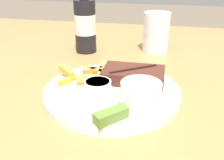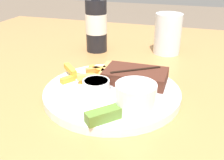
% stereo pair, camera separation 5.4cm
% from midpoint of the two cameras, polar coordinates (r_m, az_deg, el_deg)
% --- Properties ---
extents(dining_table, '(1.40, 1.34, 0.73)m').
position_cam_midpoint_polar(dining_table, '(0.59, 2.65, -9.05)').
color(dining_table, '#A87542').
rests_on(dining_table, ground_plane).
extents(dinner_plate, '(0.28, 0.28, 0.02)m').
position_cam_midpoint_polar(dinner_plate, '(0.55, 2.80, -2.81)').
color(dinner_plate, white).
rests_on(dinner_plate, dining_table).
extents(steak_portion, '(0.13, 0.08, 0.03)m').
position_cam_midpoint_polar(steak_portion, '(0.58, 7.80, 0.84)').
color(steak_portion, '#472319').
rests_on(steak_portion, dinner_plate).
extents(fries_pile, '(0.17, 0.11, 0.02)m').
position_cam_midpoint_polar(fries_pile, '(0.58, -0.70, 0.96)').
color(fries_pile, orange).
rests_on(fries_pile, dinner_plate).
extents(coleslaw_cup, '(0.07, 0.07, 0.05)m').
position_cam_midpoint_polar(coleslaw_cup, '(0.46, 8.53, -3.55)').
color(coleslaw_cup, white).
rests_on(coleslaw_cup, dinner_plate).
extents(dipping_sauce_cup, '(0.05, 0.05, 0.03)m').
position_cam_midpoint_polar(dipping_sauce_cup, '(0.51, -0.47, -1.58)').
color(dipping_sauce_cup, silver).
rests_on(dipping_sauce_cup, dinner_plate).
extents(pickle_spear, '(0.06, 0.06, 0.02)m').
position_cam_midpoint_polar(pickle_spear, '(0.44, 1.96, -7.68)').
color(pickle_spear, '#567A2D').
rests_on(pickle_spear, dinner_plate).
extents(fork_utensil, '(0.13, 0.04, 0.00)m').
position_cam_midpoint_polar(fork_utensil, '(0.58, -3.73, -0.17)').
color(fork_utensil, '#B7B7BC').
rests_on(fork_utensil, dinner_plate).
extents(beer_bottle, '(0.06, 0.06, 0.25)m').
position_cam_midpoint_polar(beer_bottle, '(0.81, -1.51, 12.44)').
color(beer_bottle, black).
rests_on(beer_bottle, dining_table).
extents(drinking_glass, '(0.08, 0.08, 0.12)m').
position_cam_midpoint_polar(drinking_glass, '(0.82, 13.93, 9.71)').
color(drinking_glass, silver).
rests_on(drinking_glass, dining_table).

